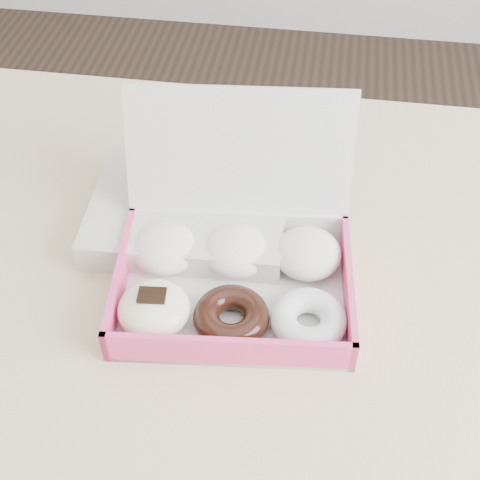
# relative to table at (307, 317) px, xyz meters

# --- Properties ---
(table) EXTENTS (1.20, 0.80, 0.75)m
(table) POSITION_rel_table_xyz_m (0.00, 0.00, 0.00)
(table) COLOR tan
(table) RESTS_ON ground
(donut_box) EXTENTS (0.30, 0.28, 0.20)m
(donut_box) POSITION_rel_table_xyz_m (-0.10, -0.03, 0.11)
(donut_box) COLOR silver
(donut_box) RESTS_ON table
(newspapers) EXTENTS (0.26, 0.21, 0.04)m
(newspapers) POSITION_rel_table_xyz_m (-0.17, 0.07, 0.10)
(newspapers) COLOR silver
(newspapers) RESTS_ON table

